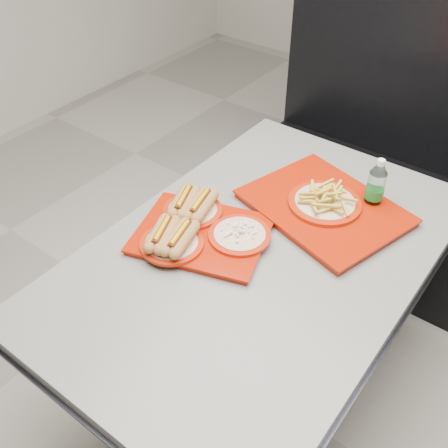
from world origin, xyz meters
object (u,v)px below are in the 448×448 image
Objects in this scene: tray_near at (197,228)px; water_bottle at (375,188)px; booth_bench at (385,179)px; tray_far at (324,204)px; diner_table at (259,286)px.

water_bottle reaches higher than tray_near.
tray_far is (0.06, -0.81, 0.38)m from booth_bench.
booth_bench is 7.05× the size of water_bottle.
water_bottle is at bearing 51.32° from tray_near.
booth_bench is at bearing 90.00° from diner_table.
diner_table is at bearing -102.21° from tray_far.
tray_near is at bearing -126.06° from tray_far.
water_bottle is (0.12, 0.12, 0.05)m from tray_far.
tray_far is at bearing -135.65° from water_bottle.
booth_bench reaches higher than tray_far.
water_bottle is (0.38, 0.47, 0.05)m from tray_near.
water_bottle is (0.18, -0.69, 0.43)m from booth_bench.
booth_bench is 1.24m from tray_near.
diner_table is 2.43× the size of tray_far.
booth_bench is 0.84m from water_bottle.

